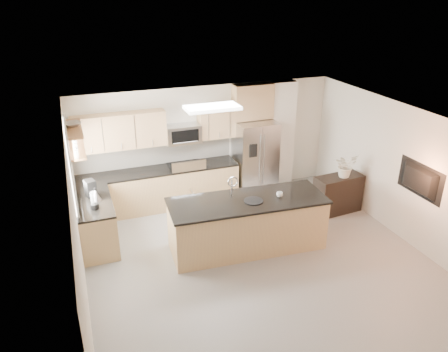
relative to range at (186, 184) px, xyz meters
name	(u,v)px	position (x,y,z in m)	size (l,w,h in m)	color
floor	(264,268)	(0.60, -2.92, -0.47)	(6.50, 6.50, 0.00)	gray
ceiling	(270,128)	(0.60, -2.92, 2.13)	(6.00, 6.50, 0.02)	white
wall_back	(207,142)	(0.60, 0.33, 0.83)	(6.00, 0.02, 2.60)	silver
wall_front	(403,342)	(0.60, -6.17, 0.83)	(6.00, 0.02, 2.60)	silver
wall_left	(78,236)	(-2.40, -2.92, 0.83)	(0.02, 6.50, 2.60)	silver
wall_right	(412,178)	(3.60, -2.92, 0.83)	(0.02, 6.50, 2.60)	silver
back_counter	(159,188)	(-0.63, 0.01, 0.00)	(3.55, 0.66, 1.44)	tan
left_counter	(96,222)	(-2.07, -1.07, -0.01)	(0.66, 1.50, 0.92)	tan
range	(186,184)	(0.00, 0.00, 0.00)	(0.76, 0.64, 1.14)	black
upper_cabinets	(150,128)	(-0.70, 0.16, 1.35)	(3.50, 0.33, 0.75)	tan
microwave	(183,134)	(0.00, 0.12, 1.16)	(0.76, 0.40, 0.40)	#B2B2B4
refrigerator	(255,158)	(1.66, -0.05, 0.42)	(0.92, 0.78, 1.78)	#B2B2B4
partition_column	(281,135)	(2.42, 0.18, 0.83)	(0.60, 0.30, 2.60)	white
window	(71,167)	(-2.38, -1.07, 1.18)	(0.04, 1.15, 1.65)	white
shelf_lower	(76,149)	(-2.25, -0.97, 1.48)	(0.30, 1.20, 0.04)	olive
shelf_upper	(73,129)	(-2.25, -0.97, 1.85)	(0.30, 1.20, 0.04)	olive
ceiling_fixture	(212,108)	(0.20, -1.32, 2.09)	(1.00, 0.50, 0.06)	white
island	(247,224)	(0.58, -2.17, 0.03)	(2.98, 1.24, 1.43)	tan
credenza	(338,194)	(3.00, -1.52, -0.05)	(1.06, 0.44, 0.84)	black
cup	(280,195)	(1.19, -2.26, 0.58)	(0.12, 0.12, 0.10)	white
platter	(253,201)	(0.66, -2.26, 0.54)	(0.35, 0.35, 0.02)	black
blender	(94,202)	(-2.07, -1.40, 0.59)	(0.14, 0.14, 0.33)	black
kettle	(95,195)	(-2.02, -1.04, 0.56)	(0.20, 0.20, 0.25)	#B2B2B4
coffee_maker	(90,189)	(-2.09, -0.85, 0.60)	(0.23, 0.25, 0.33)	black
bowl	(72,124)	(-2.25, -0.89, 1.91)	(0.38, 0.38, 0.09)	#B2B2B4
flower_vase	(346,160)	(3.09, -1.56, 0.76)	(0.69, 0.60, 0.77)	silver
television	(416,180)	(3.51, -3.12, 0.88)	(1.08, 0.14, 0.62)	black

